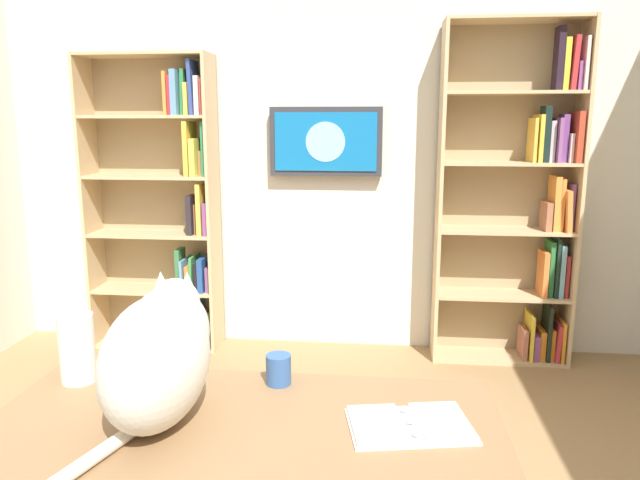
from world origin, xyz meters
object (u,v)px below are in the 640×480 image
at_px(bookshelf_left, 523,202).
at_px(desk, 241,463).
at_px(cat, 161,351).
at_px(open_binder, 410,424).
at_px(paper_towel_roll, 77,348).
at_px(coffee_mug, 279,369).
at_px(wall_mounted_tv, 326,142).
at_px(bookshelf_right, 168,206).

relative_size(bookshelf_left, desk, 1.51).
height_order(cat, open_binder, cat).
distance_m(paper_towel_roll, coffee_mug, 0.65).
bearing_deg(cat, open_binder, -178.62).
bearing_deg(cat, wall_mounted_tv, -95.03).
relative_size(wall_mounted_tv, open_binder, 2.03).
distance_m(desk, paper_towel_roll, 0.67).
height_order(open_binder, paper_towel_roll, paper_towel_roll).
bearing_deg(wall_mounted_tv, desk, 90.27).
relative_size(bookshelf_right, cat, 3.41).
bearing_deg(coffee_mug, bookshelf_left, -119.61).
xyz_separation_m(desk, cat, (0.23, -0.04, 0.30)).
relative_size(cat, coffee_mug, 6.08).
distance_m(cat, open_binder, 0.71).
bearing_deg(open_binder, paper_towel_roll, -10.00).
bearing_deg(desk, cat, -9.85).
xyz_separation_m(bookshelf_right, open_binder, (-1.54, 2.35, -0.25)).
height_order(bookshelf_right, cat, bookshelf_right).
distance_m(wall_mounted_tv, cat, 2.51).
height_order(bookshelf_right, desk, bookshelf_right).
height_order(bookshelf_left, wall_mounted_tv, bookshelf_left).
bearing_deg(bookshelf_left, cat, 57.86).
xyz_separation_m(cat, open_binder, (-0.69, -0.02, -0.19)).
bearing_deg(coffee_mug, wall_mounted_tv, -88.26).
distance_m(bookshelf_right, open_binder, 2.82).
bearing_deg(wall_mounted_tv, cat, 84.97).
height_order(desk, open_binder, open_binder).
xyz_separation_m(bookshelf_left, desk, (1.26, 2.41, -0.42)).
relative_size(bookshelf_right, wall_mounted_tv, 2.67).
xyz_separation_m(bookshelf_right, coffee_mug, (-1.14, 2.12, -0.21)).
bearing_deg(paper_towel_roll, cat, 150.75).
bearing_deg(desk, paper_towel_roll, -22.29).
height_order(wall_mounted_tv, desk, wall_mounted_tv).
bearing_deg(open_binder, coffee_mug, -29.79).
xyz_separation_m(desk, coffee_mug, (-0.06, -0.29, 0.15)).
bearing_deg(desk, open_binder, -173.05).
bearing_deg(coffee_mug, open_binder, 150.21).
bearing_deg(coffee_mug, desk, 79.06).
xyz_separation_m(desk, paper_towel_roll, (0.59, -0.24, 0.22)).
distance_m(desk, cat, 0.38).
relative_size(bookshelf_left, cat, 3.71).
relative_size(wall_mounted_tv, coffee_mug, 7.75).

